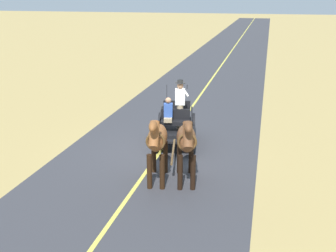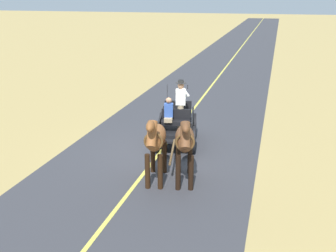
# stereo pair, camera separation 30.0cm
# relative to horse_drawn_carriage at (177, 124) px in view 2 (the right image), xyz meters

# --- Properties ---
(ground_plane) EXTENTS (200.00, 200.00, 0.00)m
(ground_plane) POSITION_rel_horse_drawn_carriage_xyz_m (0.38, 0.68, -0.82)
(ground_plane) COLOR tan
(road_surface) EXTENTS (6.76, 160.00, 0.01)m
(road_surface) POSITION_rel_horse_drawn_carriage_xyz_m (0.38, 0.68, -0.81)
(road_surface) COLOR #38383D
(road_surface) RESTS_ON ground
(road_centre_stripe) EXTENTS (0.12, 160.00, 0.00)m
(road_centre_stripe) POSITION_rel_horse_drawn_carriage_xyz_m (0.38, 0.68, -0.81)
(road_centre_stripe) COLOR #DBCC4C
(road_centre_stripe) RESTS_ON road_surface
(horse_drawn_carriage) EXTENTS (1.84, 4.51, 2.50)m
(horse_drawn_carriage) POSITION_rel_horse_drawn_carriage_xyz_m (0.00, 0.00, 0.00)
(horse_drawn_carriage) COLOR black
(horse_drawn_carriage) RESTS_ON ground
(horse_near_side) EXTENTS (0.92, 2.14, 2.21)m
(horse_near_side) POSITION_rel_horse_drawn_carriage_xyz_m (-0.98, 2.90, 0.51)
(horse_near_side) COLOR brown
(horse_near_side) RESTS_ON ground
(horse_off_side) EXTENTS (0.82, 2.15, 2.21)m
(horse_off_side) POSITION_rel_horse_drawn_carriage_xyz_m (-0.15, 3.05, 0.51)
(horse_off_side) COLOR brown
(horse_off_side) RESTS_ON ground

